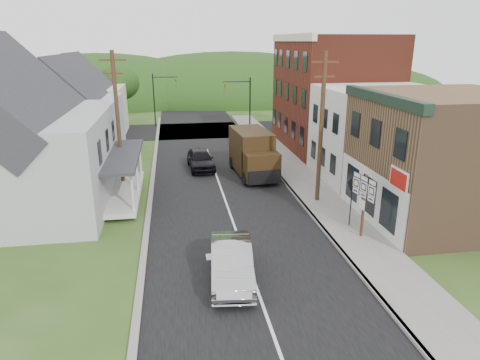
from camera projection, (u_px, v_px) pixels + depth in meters
name	position (u px, v px, depth m)	size (l,w,h in m)	color
ground	(236.00, 231.00, 22.44)	(120.00, 120.00, 0.00)	#2D4719
road	(216.00, 175.00, 31.82)	(9.00, 90.00, 0.02)	black
cross_road	(200.00, 130.00, 47.79)	(60.00, 9.00, 0.02)	black
sidewalk_right	(300.00, 179.00, 30.81)	(2.80, 55.00, 0.15)	slate
curb_right	(282.00, 179.00, 30.61)	(0.20, 55.00, 0.15)	slate
curb_left	(152.00, 186.00, 29.23)	(0.30, 55.00, 0.12)	slate
storefront_tan	(443.00, 158.00, 23.05)	(8.00, 8.00, 7.00)	brown
storefront_white	(378.00, 134.00, 30.16)	(8.00, 7.00, 6.50)	silver
storefront_red	(332.00, 94.00, 38.54)	(8.00, 12.00, 10.00)	#5F2316
house_gray	(18.00, 136.00, 24.96)	(10.20, 12.24, 8.35)	#A7ABAD
house_blue	(75.00, 114.00, 35.60)	(7.14, 8.16, 7.28)	#96ADCD
house_cream	(88.00, 100.00, 43.98)	(7.14, 8.16, 7.28)	beige
utility_pole_right	(321.00, 128.00, 25.12)	(1.60, 0.26, 9.00)	#472D19
utility_pole_left	(118.00, 120.00, 27.53)	(1.60, 0.26, 9.00)	#472D19
traffic_signal_right	(243.00, 100.00, 43.98)	(2.87, 0.20, 6.00)	black
traffic_signal_left	(160.00, 93.00, 49.26)	(2.87, 0.20, 6.00)	black
tree_left_d	(118.00, 83.00, 49.62)	(4.80, 4.80, 6.94)	#382616
forested_ridge	(189.00, 99.00, 74.08)	(90.00, 30.00, 16.00)	#1D3811
silver_sedan	(232.00, 262.00, 17.68)	(1.67, 4.79, 1.58)	#9F9EA3
dark_sedan	(201.00, 159.00, 33.12)	(1.83, 4.56, 1.55)	black
delivery_van	(253.00, 154.00, 31.28)	(2.87, 6.09, 3.31)	black
route_sign_cluster	(364.00, 197.00, 20.92)	(0.36, 1.83, 3.23)	#472D19
warning_sign	(351.00, 195.00, 22.33)	(0.15, 0.73, 2.65)	black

